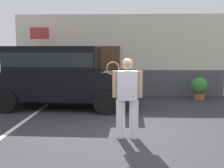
{
  "coord_description": "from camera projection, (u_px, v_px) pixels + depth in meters",
  "views": [
    {
      "loc": [
        -0.22,
        -6.08,
        1.92
      ],
      "look_at": [
        -0.5,
        1.2,
        1.05
      ],
      "focal_mm": 45.3,
      "sensor_mm": 36.0,
      "label": 1
    }
  ],
  "objects": [
    {
      "name": "house_frontage",
      "position": [
        128.0,
        58.0,
        12.05
      ],
      "size": [
        9.54,
        0.4,
        3.42
      ],
      "color": "beige",
      "rests_on": "ground_plane"
    },
    {
      "name": "parked_suv",
      "position": [
        59.0,
        74.0,
        9.45
      ],
      "size": [
        4.66,
        2.28,
        2.05
      ],
      "rotation": [
        0.0,
        0.0,
        -0.03
      ],
      "color": "black",
      "rests_on": "ground_plane"
    },
    {
      "name": "ground_plane",
      "position": [
        132.0,
        137.0,
        6.25
      ],
      "size": [
        40.0,
        40.0,
        0.0
      ],
      "primitive_type": "plane",
      "color": "#2D2D33"
    },
    {
      "name": "parking_stripe_0",
      "position": [
        26.0,
        120.0,
        7.85
      ],
      "size": [
        0.12,
        4.4,
        0.01
      ],
      "primitive_type": "cube",
      "color": "silver",
      "rests_on": "ground_plane"
    },
    {
      "name": "flag_pole",
      "position": [
        35.0,
        49.0,
        11.12
      ],
      "size": [
        0.8,
        0.05,
        2.86
      ],
      "color": "silver",
      "rests_on": "ground_plane"
    },
    {
      "name": "potted_plant_by_porch",
      "position": [
        199.0,
        87.0,
        11.06
      ],
      "size": [
        0.66,
        0.66,
        0.87
      ],
      "color": "#9E5638",
      "rests_on": "ground_plane"
    },
    {
      "name": "tennis_player_man",
      "position": [
        127.0,
        97.0,
        6.13
      ],
      "size": [
        0.79,
        0.28,
        1.75
      ],
      "rotation": [
        0.0,
        0.0,
        3.12
      ],
      "color": "white",
      "rests_on": "ground_plane"
    }
  ]
}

